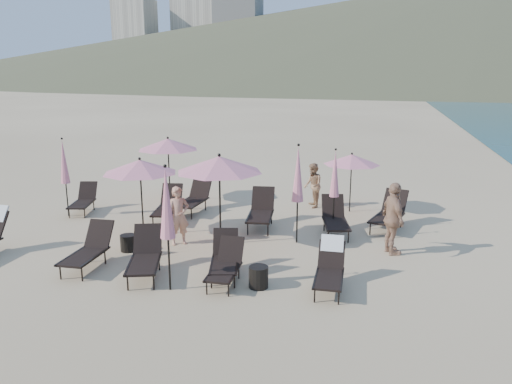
% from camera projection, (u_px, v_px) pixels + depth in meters
% --- Properties ---
extents(ground, '(800.00, 800.00, 0.00)m').
position_uv_depth(ground, '(217.00, 271.00, 11.68)').
color(ground, '#D6BA8C').
rests_on(ground, ground).
extents(hotel_skyline, '(109.00, 82.00, 55.00)m').
position_uv_depth(hotel_skyline, '(211.00, 36.00, 283.86)').
color(hotel_skyline, beige).
rests_on(hotel_skyline, ground).
extents(lounger_1, '(0.72, 1.73, 0.98)m').
position_uv_depth(lounger_1, '(89.00, 249.00, 11.84)').
color(lounger_1, black).
rests_on(lounger_1, ground).
extents(lounger_2, '(1.19, 1.87, 1.01)m').
position_uv_depth(lounger_2, '(145.00, 256.00, 11.37)').
color(lounger_2, black).
rests_on(lounger_2, ground).
extents(lounger_3, '(0.64, 1.53, 0.86)m').
position_uv_depth(lounger_3, '(226.00, 265.00, 11.00)').
color(lounger_3, black).
rests_on(lounger_3, ground).
extents(lounger_4, '(0.98, 1.69, 0.91)m').
position_uv_depth(lounger_4, '(225.00, 257.00, 11.40)').
color(lounger_4, black).
rests_on(lounger_4, ground).
extents(lounger_5, '(0.63, 1.61, 0.99)m').
position_uv_depth(lounger_5, '(330.00, 267.00, 10.73)').
color(lounger_5, black).
rests_on(lounger_5, ground).
extents(lounger_6, '(0.98, 1.67, 0.90)m').
position_uv_depth(lounger_6, '(84.00, 200.00, 16.54)').
color(lounger_6, black).
rests_on(lounger_6, ground).
extents(lounger_7, '(1.00, 1.87, 1.02)m').
position_uv_depth(lounger_7, '(168.00, 205.00, 15.62)').
color(lounger_7, black).
rests_on(lounger_7, ground).
extents(lounger_8, '(0.79, 1.85, 1.04)m').
position_uv_depth(lounger_8, '(194.00, 198.00, 16.55)').
color(lounger_8, black).
rests_on(lounger_8, ground).
extents(lounger_9, '(0.94, 1.93, 1.06)m').
position_uv_depth(lounger_9, '(261.00, 211.00, 14.97)').
color(lounger_9, black).
rests_on(lounger_9, ground).
extents(lounger_10, '(1.02, 1.84, 1.00)m').
position_uv_depth(lounger_10, '(335.00, 218.00, 14.31)').
color(lounger_10, black).
rests_on(lounger_10, ground).
extents(lounger_11, '(1.18, 1.96, 1.06)m').
position_uv_depth(lounger_11, '(389.00, 213.00, 14.76)').
color(lounger_11, black).
rests_on(lounger_11, ground).
extents(umbrella_open_0, '(2.09, 2.09, 2.25)m').
position_uv_depth(umbrella_open_0, '(140.00, 167.00, 13.85)').
color(umbrella_open_0, black).
rests_on(umbrella_open_0, ground).
extents(umbrella_open_1, '(2.31, 2.31, 2.49)m').
position_uv_depth(umbrella_open_1, '(219.00, 164.00, 13.03)').
color(umbrella_open_1, black).
rests_on(umbrella_open_1, ground).
extents(umbrella_open_2, '(2.17, 2.17, 2.33)m').
position_uv_depth(umbrella_open_2, '(168.00, 144.00, 17.62)').
color(umbrella_open_2, black).
rests_on(umbrella_open_2, ground).
extents(umbrella_open_3, '(1.85, 1.85, 1.99)m').
position_uv_depth(umbrella_open_3, '(352.00, 160.00, 16.28)').
color(umbrella_open_3, black).
rests_on(umbrella_open_3, ground).
extents(umbrella_closed_0, '(0.32, 0.32, 2.74)m').
position_uv_depth(umbrella_closed_0, '(167.00, 204.00, 10.26)').
color(umbrella_closed_0, black).
rests_on(umbrella_closed_0, ground).
extents(umbrella_closed_1, '(0.29, 0.29, 2.46)m').
position_uv_depth(umbrella_closed_1, '(335.00, 174.00, 14.22)').
color(umbrella_closed_1, black).
rests_on(umbrella_closed_1, ground).
extents(umbrella_closed_2, '(0.30, 0.30, 2.55)m').
position_uv_depth(umbrella_closed_2, '(64.00, 162.00, 15.75)').
color(umbrella_closed_2, black).
rests_on(umbrella_closed_2, ground).
extents(umbrella_closed_3, '(0.32, 0.32, 2.73)m').
position_uv_depth(umbrella_closed_3, '(298.00, 175.00, 13.22)').
color(umbrella_closed_3, black).
rests_on(umbrella_closed_3, ground).
extents(side_table_0, '(0.42, 0.42, 0.43)m').
position_uv_depth(side_table_0, '(128.00, 243.00, 12.98)').
color(side_table_0, black).
rests_on(side_table_0, ground).
extents(side_table_1, '(0.43, 0.43, 0.48)m').
position_uv_depth(side_table_1, '(259.00, 277.00, 10.77)').
color(side_table_1, black).
rests_on(side_table_1, ground).
extents(beachgoer_a, '(0.69, 0.64, 1.59)m').
position_uv_depth(beachgoer_a, '(179.00, 216.00, 13.37)').
color(beachgoer_a, tan).
rests_on(beachgoer_a, ground).
extents(beachgoer_b, '(0.78, 0.89, 1.53)m').
position_uv_depth(beachgoer_b, '(313.00, 185.00, 17.06)').
color(beachgoer_b, '#A87C57').
rests_on(beachgoer_b, ground).
extents(beachgoer_c, '(0.85, 1.19, 1.87)m').
position_uv_depth(beachgoer_c, '(393.00, 219.00, 12.61)').
color(beachgoer_c, tan).
rests_on(beachgoer_c, ground).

